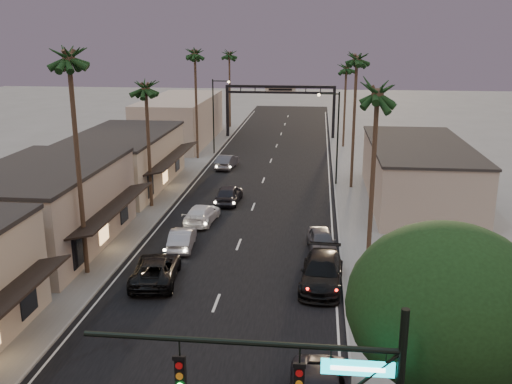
% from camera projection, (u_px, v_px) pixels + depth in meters
% --- Properties ---
extents(ground, '(200.00, 200.00, 0.00)m').
position_uv_depth(ground, '(257.00, 197.00, 51.50)').
color(ground, slate).
rests_on(ground, ground).
extents(road, '(14.00, 120.00, 0.02)m').
position_uv_depth(road, '(262.00, 183.00, 56.28)').
color(road, black).
rests_on(road, ground).
extents(sidewalk_left, '(5.00, 92.00, 0.12)m').
position_uv_depth(sidewalk_left, '(184.00, 164.00, 63.96)').
color(sidewalk_left, slate).
rests_on(sidewalk_left, ground).
extents(sidewalk_right, '(5.00, 92.00, 0.12)m').
position_uv_depth(sidewalk_right, '(355.00, 168.00, 61.97)').
color(sidewalk_right, slate).
rests_on(sidewalk_right, ground).
extents(storefront_mid, '(8.00, 14.00, 5.50)m').
position_uv_depth(storefront_mid, '(45.00, 210.00, 38.72)').
color(storefront_mid, '#A29381').
rests_on(storefront_mid, ground).
extents(storefront_far, '(8.00, 16.00, 5.00)m').
position_uv_depth(storefront_far, '(123.00, 162.00, 54.10)').
color(storefront_far, '#C4B596').
rests_on(storefront_far, ground).
extents(storefront_dist, '(8.00, 20.00, 6.00)m').
position_uv_depth(storefront_dist, '(180.00, 120.00, 75.96)').
color(storefront_dist, '#A29381').
rests_on(storefront_dist, ground).
extents(building_right, '(8.00, 18.00, 5.00)m').
position_uv_depth(building_right, '(417.00, 174.00, 49.36)').
color(building_right, '#A29381').
rests_on(building_right, ground).
extents(corner_tree, '(6.20, 6.20, 8.80)m').
position_uv_depth(corner_tree, '(447.00, 313.00, 17.75)').
color(corner_tree, '#38281C').
rests_on(corner_tree, ground).
extents(arch, '(15.20, 0.40, 7.27)m').
position_uv_depth(arch, '(280.00, 98.00, 78.69)').
color(arch, black).
rests_on(arch, ground).
extents(streetlight_right, '(2.13, 0.30, 9.00)m').
position_uv_depth(streetlight_right, '(335.00, 131.00, 54.11)').
color(streetlight_right, black).
rests_on(streetlight_right, ground).
extents(streetlight_left, '(2.13, 0.30, 9.00)m').
position_uv_depth(streetlight_left, '(216.00, 110.00, 67.99)').
color(streetlight_left, black).
rests_on(streetlight_left, ground).
extents(palm_lb, '(3.20, 3.20, 15.20)m').
position_uv_depth(palm_lb, '(68.00, 51.00, 31.54)').
color(palm_lb, '#38281C').
rests_on(palm_lb, ground).
extents(palm_lc, '(3.20, 3.20, 12.20)m').
position_uv_depth(palm_lc, '(145.00, 83.00, 45.73)').
color(palm_lc, '#38281C').
rests_on(palm_lc, ground).
extents(palm_ld, '(3.20, 3.20, 14.20)m').
position_uv_depth(palm_ld, '(195.00, 50.00, 63.37)').
color(palm_ld, '#38281C').
rests_on(palm_ld, ground).
extents(palm_ra, '(3.20, 3.20, 13.20)m').
position_uv_depth(palm_ra, '(378.00, 86.00, 32.18)').
color(palm_ra, '#38281C').
rests_on(palm_ra, ground).
extents(palm_rb, '(3.20, 3.20, 14.20)m').
position_uv_depth(palm_rb, '(357.00, 55.00, 51.05)').
color(palm_rb, '#38281C').
rests_on(palm_rb, ground).
extents(palm_rc, '(3.20, 3.20, 12.20)m').
position_uv_depth(palm_rc, '(347.00, 64.00, 70.71)').
color(palm_rc, '#38281C').
rests_on(palm_rc, ground).
extents(palm_far, '(3.20, 3.20, 13.20)m').
position_uv_depth(palm_far, '(229.00, 52.00, 85.61)').
color(palm_far, '#38281C').
rests_on(palm_far, ground).
extents(oncoming_pickup, '(3.15, 5.76, 1.53)m').
position_uv_depth(oncoming_pickup, '(156.00, 269.00, 33.97)').
color(oncoming_pickup, black).
rests_on(oncoming_pickup, ground).
extents(oncoming_silver, '(1.87, 4.41, 1.41)m').
position_uv_depth(oncoming_silver, '(182.00, 238.00, 39.22)').
color(oncoming_silver, '#929297').
rests_on(oncoming_silver, ground).
extents(oncoming_white, '(2.43, 5.08, 1.43)m').
position_uv_depth(oncoming_white, '(202.00, 214.00, 44.45)').
color(oncoming_white, silver).
rests_on(oncoming_white, ground).
extents(oncoming_dgrey, '(2.08, 4.80, 1.61)m').
position_uv_depth(oncoming_dgrey, '(229.00, 194.00, 49.55)').
color(oncoming_dgrey, black).
rests_on(oncoming_dgrey, ground).
extents(oncoming_grey_far, '(2.10, 4.74, 1.51)m').
position_uv_depth(oncoming_grey_far, '(227.00, 162.00, 62.09)').
color(oncoming_grey_far, '#46464B').
rests_on(oncoming_grey_far, ground).
extents(curbside_black, '(2.76, 6.02, 1.71)m').
position_uv_depth(curbside_black, '(322.00, 272.00, 33.33)').
color(curbside_black, black).
rests_on(curbside_black, ground).
extents(curbside_grey, '(2.32, 4.59, 1.50)m').
position_uv_depth(curbside_grey, '(322.00, 241.00, 38.61)').
color(curbside_grey, '#454549').
rests_on(curbside_grey, ground).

